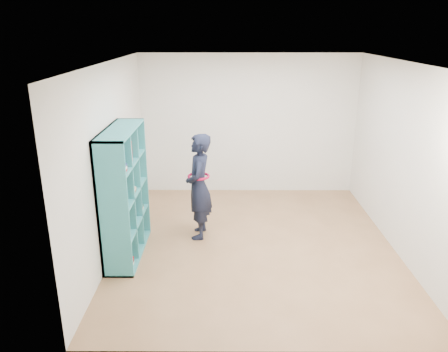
{
  "coord_description": "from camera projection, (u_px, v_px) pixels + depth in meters",
  "views": [
    {
      "loc": [
        -0.42,
        -5.76,
        3.03
      ],
      "look_at": [
        -0.45,
        0.3,
        0.96
      ],
      "focal_mm": 35.0,
      "sensor_mm": 36.0,
      "label": 1
    }
  ],
  "objects": [
    {
      "name": "floor",
      "position": [
        254.0,
        244.0,
        6.43
      ],
      "size": [
        4.5,
        4.5,
        0.0
      ],
      "primitive_type": "plane",
      "color": "brown",
      "rests_on": "ground"
    },
    {
      "name": "wall_back",
      "position": [
        249.0,
        125.0,
        8.13
      ],
      "size": [
        4.0,
        0.02,
        2.6
      ],
      "primitive_type": "cube",
      "color": "silver",
      "rests_on": "floor"
    },
    {
      "name": "ceiling",
      "position": [
        259.0,
        62.0,
        5.58
      ],
      "size": [
        4.5,
        4.5,
        0.0
      ],
      "primitive_type": "plane",
      "color": "white",
      "rests_on": "wall_back"
    },
    {
      "name": "smartphone",
      "position": [
        190.0,
        178.0,
        6.5
      ],
      "size": [
        0.01,
        0.09,
        0.14
      ],
      "rotation": [
        0.23,
        0.0,
        -0.02
      ],
      "color": "silver",
      "rests_on": "person"
    },
    {
      "name": "wall_right",
      "position": [
        402.0,
        160.0,
        6.0
      ],
      "size": [
        0.02,
        4.5,
        2.6
      ],
      "primitive_type": "cube",
      "color": "silver",
      "rests_on": "floor"
    },
    {
      "name": "wall_front",
      "position": [
        273.0,
        233.0,
        3.88
      ],
      "size": [
        4.0,
        0.02,
        2.6
      ],
      "primitive_type": "cube",
      "color": "silver",
      "rests_on": "floor"
    },
    {
      "name": "wall_left",
      "position": [
        112.0,
        159.0,
        6.01
      ],
      "size": [
        0.02,
        4.5,
        2.6
      ],
      "primitive_type": "cube",
      "color": "silver",
      "rests_on": "floor"
    },
    {
      "name": "bookshelf",
      "position": [
        122.0,
        195.0,
        5.9
      ],
      "size": [
        0.39,
        1.34,
        1.79
      ],
      "color": "teal",
      "rests_on": "floor"
    },
    {
      "name": "person",
      "position": [
        199.0,
        186.0,
        6.44
      ],
      "size": [
        0.39,
        0.59,
        1.59
      ],
      "rotation": [
        0.0,
        0.0,
        -1.59
      ],
      "color": "black",
      "rests_on": "floor"
    }
  ]
}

